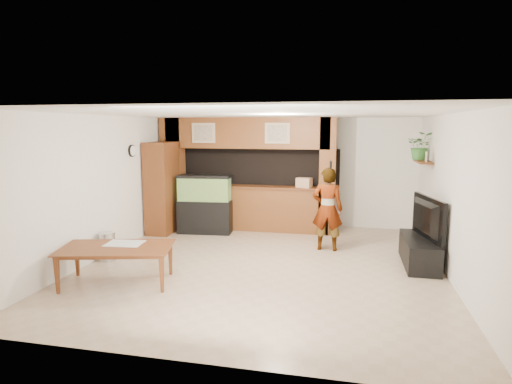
% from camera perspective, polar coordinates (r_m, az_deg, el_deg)
% --- Properties ---
extents(floor, '(6.50, 6.50, 0.00)m').
position_cam_1_polar(floor, '(7.59, 1.02, -9.64)').
color(floor, tan).
rests_on(floor, ground).
extents(ceiling, '(6.50, 6.50, 0.00)m').
position_cam_1_polar(ceiling, '(7.21, 1.08, 10.39)').
color(ceiling, white).
rests_on(ceiling, wall_back).
extents(wall_back, '(6.00, 0.00, 6.00)m').
position_cam_1_polar(wall_back, '(10.47, 4.53, 2.69)').
color(wall_back, silver).
rests_on(wall_back, floor).
extents(wall_left, '(0.00, 6.50, 6.50)m').
position_cam_1_polar(wall_left, '(8.40, -19.46, 0.76)').
color(wall_left, silver).
rests_on(wall_left, floor).
extents(wall_right, '(0.00, 6.50, 6.50)m').
position_cam_1_polar(wall_right, '(7.33, 24.72, -0.63)').
color(wall_right, silver).
rests_on(wall_right, floor).
extents(partition, '(4.20, 0.99, 2.60)m').
position_cam_1_polar(partition, '(10.04, -1.33, 2.53)').
color(partition, brown).
rests_on(partition, floor).
extents(wall_clock, '(0.05, 0.25, 0.25)m').
position_cam_1_polar(wall_clock, '(9.19, -16.19, 5.30)').
color(wall_clock, black).
rests_on(wall_clock, wall_left).
extents(wall_shelf, '(0.25, 0.90, 0.04)m').
position_cam_1_polar(wall_shelf, '(9.16, 21.39, 3.79)').
color(wall_shelf, brown).
rests_on(wall_shelf, wall_right).
extents(pantry_cabinet, '(0.51, 0.84, 2.05)m').
position_cam_1_polar(pantry_cabinet, '(9.86, -12.43, 0.54)').
color(pantry_cabinet, brown).
rests_on(pantry_cabinet, floor).
extents(trash_can, '(0.28, 0.28, 0.51)m').
position_cam_1_polar(trash_can, '(8.19, -19.21, -6.88)').
color(trash_can, '#B2B2B7').
rests_on(trash_can, floor).
extents(aquarium, '(1.19, 0.45, 1.32)m').
position_cam_1_polar(aquarium, '(9.71, -6.85, -1.70)').
color(aquarium, black).
rests_on(aquarium, floor).
extents(tv_stand, '(0.52, 1.42, 0.47)m').
position_cam_1_polar(tv_stand, '(8.03, 20.92, -7.43)').
color(tv_stand, black).
rests_on(tv_stand, floor).
extents(television, '(0.44, 1.27, 0.73)m').
position_cam_1_polar(television, '(7.89, 21.16, -3.23)').
color(television, black).
rests_on(television, tv_stand).
extents(photo_frame, '(0.05, 0.15, 0.20)m').
position_cam_1_polar(photo_frame, '(8.85, 21.74, 4.39)').
color(photo_frame, tan).
rests_on(photo_frame, wall_shelf).
extents(potted_plant, '(0.55, 0.49, 0.57)m').
position_cam_1_polar(potted_plant, '(9.39, 21.07, 5.76)').
color(potted_plant, '#316F2C').
rests_on(potted_plant, wall_shelf).
extents(person, '(0.60, 0.39, 1.62)m').
position_cam_1_polar(person, '(8.39, 9.49, -2.26)').
color(person, tan).
rests_on(person, floor).
extents(microphone, '(0.04, 0.11, 0.18)m').
position_cam_1_polar(microphone, '(8.11, 9.94, 3.54)').
color(microphone, black).
rests_on(microphone, person).
extents(dining_table, '(1.84, 1.31, 0.58)m').
position_cam_1_polar(dining_table, '(6.92, -18.09, -9.35)').
color(dining_table, brown).
rests_on(dining_table, floor).
extents(newspaper_a, '(0.60, 0.47, 0.01)m').
position_cam_1_polar(newspaper_a, '(7.01, -17.11, -6.56)').
color(newspaper_a, silver).
rests_on(newspaper_a, dining_table).
extents(counter_box, '(0.37, 0.30, 0.22)m').
position_cam_1_polar(counter_box, '(9.65, 6.43, 1.25)').
color(counter_box, tan).
rests_on(counter_box, partition).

